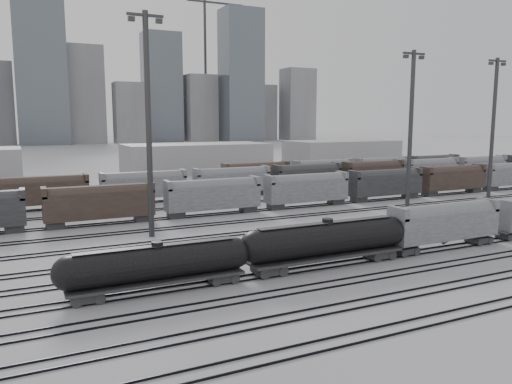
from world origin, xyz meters
name	(u,v)px	position (x,y,z in m)	size (l,w,h in m)	color
ground	(400,259)	(0.00, 0.00, 0.00)	(900.00, 900.00, 0.00)	silver
tracks	(312,227)	(0.00, 17.50, 0.08)	(220.00, 71.50, 0.16)	black
tank_car_a	(158,264)	(-25.89, 1.00, 2.44)	(17.08, 2.85, 4.22)	#242426
tank_car_b	(327,240)	(-8.61, 1.00, 2.72)	(19.02, 3.17, 4.70)	#242426
hopper_car_a	(445,221)	(7.33, 1.00, 3.20)	(14.46, 2.87, 5.17)	#242426
light_mast_b	(148,120)	(-21.29, 21.65, 14.64)	(4.42, 0.71, 27.60)	#333335
light_mast_c	(410,131)	(16.46, 16.92, 13.08)	(3.94, 0.63, 24.65)	#333335
light_mast_d	(493,128)	(37.75, 20.03, 13.27)	(4.00, 0.64, 25.02)	#333335
bg_string_near	(307,190)	(8.00, 32.00, 2.80)	(151.00, 3.00, 5.60)	gray
bg_string_mid	(307,178)	(18.00, 48.00, 2.80)	(151.00, 3.00, 5.60)	#242426
bg_string_far	(353,171)	(35.50, 56.00, 2.80)	(66.00, 3.00, 5.60)	#47372D
warehouse_mid	(196,158)	(10.00, 95.00, 4.00)	(40.00, 18.00, 8.00)	#A2A2A5
warehouse_right	(342,153)	(60.00, 95.00, 4.00)	(35.00, 18.00, 8.00)	#A2A2A5
skyline	(97,87)	(10.84, 280.00, 34.73)	(316.00, 22.40, 95.00)	#949497
crane_left	(22,49)	(-28.74, 305.00, 57.39)	(42.00, 1.80, 100.00)	#333335
crane_right	(207,60)	(91.26, 305.00, 57.39)	(42.00, 1.80, 100.00)	#333335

